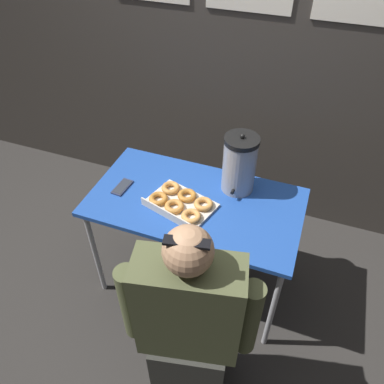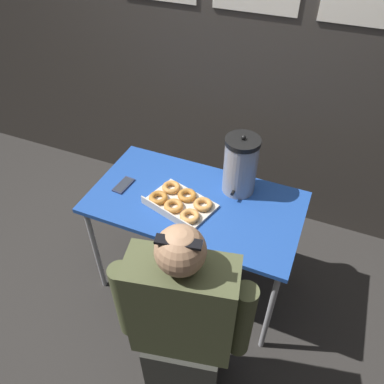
% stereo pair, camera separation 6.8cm
% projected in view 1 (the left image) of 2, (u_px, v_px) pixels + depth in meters
% --- Properties ---
extents(ground_plane, '(12.00, 12.00, 0.00)m').
position_uv_depth(ground_plane, '(194.00, 279.00, 2.67)').
color(ground_plane, '#2D2B28').
extents(back_wall, '(6.00, 0.11, 2.55)m').
position_uv_depth(back_wall, '(245.00, 50.00, 2.48)').
color(back_wall, '#38332D').
rests_on(back_wall, ground).
extents(folding_table, '(1.22, 0.67, 0.77)m').
position_uv_depth(folding_table, '(195.00, 208.00, 2.19)').
color(folding_table, '#1E479E').
rests_on(folding_table, ground).
extents(donut_box, '(0.42, 0.34, 0.05)m').
position_uv_depth(donut_box, '(180.00, 203.00, 2.10)').
color(donut_box, beige).
rests_on(donut_box, folding_table).
extents(coffee_urn, '(0.20, 0.22, 0.38)m').
position_uv_depth(coffee_urn, '(239.00, 164.00, 2.11)').
color(coffee_urn, '#939399').
rests_on(coffee_urn, folding_table).
extents(cell_phone, '(0.08, 0.15, 0.01)m').
position_uv_depth(cell_phone, '(122.00, 187.00, 2.23)').
color(cell_phone, '#2D334C').
rests_on(cell_phone, folding_table).
extents(person_seated, '(0.63, 0.34, 1.24)m').
position_uv_depth(person_seated, '(189.00, 325.00, 1.78)').
color(person_seated, '#33332D').
rests_on(person_seated, ground).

